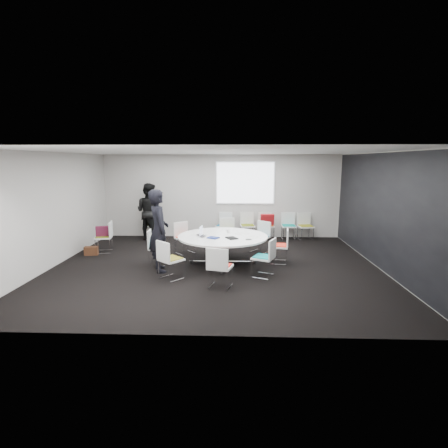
{
  "coord_description": "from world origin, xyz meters",
  "views": [
    {
      "loc": [
        0.53,
        -8.33,
        2.58
      ],
      "look_at": [
        0.2,
        0.4,
        1.0
      ],
      "focal_mm": 28.0,
      "sensor_mm": 36.0,
      "label": 1
    }
  ],
  "objects_px": {
    "laptop": "(203,235)",
    "brown_bag": "(91,251)",
    "chair_ring_h": "(264,265)",
    "maroon_bag": "(103,231)",
    "chair_ring_d": "(185,244)",
    "chair_ring_g": "(220,275)",
    "chair_spare_left": "(104,243)",
    "chair_ring_b": "(260,243)",
    "chair_back_c": "(266,231)",
    "person_back": "(149,212)",
    "conference_table": "(223,243)",
    "chair_ring_c": "(228,239)",
    "chair_ring_a": "(279,252)",
    "chair_back_e": "(305,231)",
    "chair_ring_f": "(171,267)",
    "chair_back_b": "(248,231)",
    "chair_back_a": "(224,231)",
    "chair_back_d": "(288,231)",
    "cup": "(228,231)",
    "chair_person_back": "(151,230)",
    "chair_ring_e": "(158,254)",
    "person_main": "(159,231)"
  },
  "relations": [
    {
      "from": "chair_ring_c",
      "to": "brown_bag",
      "type": "distance_m",
      "value": 3.92
    },
    {
      "from": "chair_ring_c",
      "to": "maroon_bag",
      "type": "height_order",
      "value": "chair_ring_c"
    },
    {
      "from": "chair_ring_h",
      "to": "chair_back_b",
      "type": "bearing_deg",
      "value": 27.13
    },
    {
      "from": "chair_ring_f",
      "to": "cup",
      "type": "xyz_separation_m",
      "value": [
        1.22,
        1.6,
        0.5
      ]
    },
    {
      "from": "chair_ring_g",
      "to": "chair_back_e",
      "type": "height_order",
      "value": "same"
    },
    {
      "from": "chair_ring_d",
      "to": "chair_ring_g",
      "type": "height_order",
      "value": "same"
    },
    {
      "from": "conference_table",
      "to": "chair_ring_c",
      "type": "relative_size",
      "value": 2.56
    },
    {
      "from": "chair_person_back",
      "to": "brown_bag",
      "type": "distance_m",
      "value": 2.49
    },
    {
      "from": "chair_ring_a",
      "to": "chair_back_e",
      "type": "height_order",
      "value": "same"
    },
    {
      "from": "chair_ring_e",
      "to": "chair_back_e",
      "type": "relative_size",
      "value": 1.0
    },
    {
      "from": "chair_ring_a",
      "to": "chair_ring_b",
      "type": "bearing_deg",
      "value": 30.04
    },
    {
      "from": "chair_back_e",
      "to": "chair_ring_c",
      "type": "bearing_deg",
      "value": 16.16
    },
    {
      "from": "chair_ring_b",
      "to": "chair_back_e",
      "type": "height_order",
      "value": "same"
    },
    {
      "from": "chair_ring_f",
      "to": "chair_ring_h",
      "type": "distance_m",
      "value": 2.08
    },
    {
      "from": "laptop",
      "to": "chair_back_e",
      "type": "bearing_deg",
      "value": -76.09
    },
    {
      "from": "chair_spare_left",
      "to": "cup",
      "type": "bearing_deg",
      "value": -110.32
    },
    {
      "from": "conference_table",
      "to": "chair_ring_e",
      "type": "bearing_deg",
      "value": -175.81
    },
    {
      "from": "chair_ring_a",
      "to": "person_back",
      "type": "relative_size",
      "value": 0.47
    },
    {
      "from": "chair_ring_h",
      "to": "maroon_bag",
      "type": "relative_size",
      "value": 2.2
    },
    {
      "from": "chair_ring_d",
      "to": "chair_ring_h",
      "type": "distance_m",
      "value": 2.84
    },
    {
      "from": "chair_ring_c",
      "to": "chair_ring_f",
      "type": "xyz_separation_m",
      "value": [
        -1.2,
        -2.89,
        0.0
      ]
    },
    {
      "from": "chair_back_b",
      "to": "chair_back_c",
      "type": "distance_m",
      "value": 0.63
    },
    {
      "from": "conference_table",
      "to": "chair_spare_left",
      "type": "distance_m",
      "value": 3.58
    },
    {
      "from": "chair_spare_left",
      "to": "conference_table",
      "type": "bearing_deg",
      "value": -116.87
    },
    {
      "from": "chair_back_b",
      "to": "person_back",
      "type": "bearing_deg",
      "value": -3.57
    },
    {
      "from": "chair_back_c",
      "to": "chair_spare_left",
      "type": "height_order",
      "value": "same"
    },
    {
      "from": "chair_ring_a",
      "to": "chair_ring_g",
      "type": "height_order",
      "value": "same"
    },
    {
      "from": "chair_ring_a",
      "to": "chair_back_d",
      "type": "relative_size",
      "value": 1.0
    },
    {
      "from": "maroon_bag",
      "to": "chair_ring_c",
      "type": "bearing_deg",
      "value": 10.96
    },
    {
      "from": "conference_table",
      "to": "chair_ring_d",
      "type": "bearing_deg",
      "value": 138.71
    },
    {
      "from": "person_back",
      "to": "cup",
      "type": "relative_size",
      "value": 20.82
    },
    {
      "from": "chair_ring_g",
      "to": "laptop",
      "type": "relative_size",
      "value": 2.59
    },
    {
      "from": "chair_back_a",
      "to": "laptop",
      "type": "bearing_deg",
      "value": 97.96
    },
    {
      "from": "person_main",
      "to": "person_back",
      "type": "distance_m",
      "value": 3.51
    },
    {
      "from": "laptop",
      "to": "chair_ring_d",
      "type": "bearing_deg",
      "value": 1.65
    },
    {
      "from": "conference_table",
      "to": "chair_back_a",
      "type": "relative_size",
      "value": 2.56
    },
    {
      "from": "laptop",
      "to": "brown_bag",
      "type": "distance_m",
      "value": 3.34
    },
    {
      "from": "chair_ring_d",
      "to": "chair_back_c",
      "type": "distance_m",
      "value": 3.14
    },
    {
      "from": "chair_ring_a",
      "to": "laptop",
      "type": "relative_size",
      "value": 2.59
    },
    {
      "from": "conference_table",
      "to": "cup",
      "type": "height_order",
      "value": "cup"
    },
    {
      "from": "chair_back_d",
      "to": "cup",
      "type": "relative_size",
      "value": 9.78
    },
    {
      "from": "chair_spare_left",
      "to": "chair_ring_b",
      "type": "bearing_deg",
      "value": -98.26
    },
    {
      "from": "chair_back_e",
      "to": "chair_spare_left",
      "type": "height_order",
      "value": "same"
    },
    {
      "from": "chair_ring_g",
      "to": "chair_person_back",
      "type": "distance_m",
      "value": 5.27
    },
    {
      "from": "chair_back_e",
      "to": "brown_bag",
      "type": "height_order",
      "value": "chair_back_e"
    },
    {
      "from": "chair_ring_g",
      "to": "person_back",
      "type": "bearing_deg",
      "value": 134.83
    },
    {
      "from": "chair_back_d",
      "to": "laptop",
      "type": "height_order",
      "value": "chair_back_d"
    },
    {
      "from": "chair_ring_e",
      "to": "laptop",
      "type": "distance_m",
      "value": 1.23
    },
    {
      "from": "chair_ring_a",
      "to": "chair_ring_d",
      "type": "relative_size",
      "value": 1.0
    },
    {
      "from": "brown_bag",
      "to": "chair_ring_h",
      "type": "bearing_deg",
      "value": -19.65
    }
  ]
}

